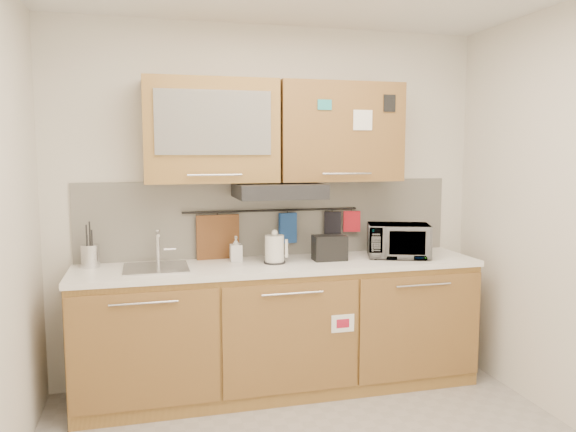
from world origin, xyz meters
TOP-DOWN VIEW (x-y plane):
  - wall_back at (0.00, 1.50)m, footprint 3.20×0.00m
  - base_cabinet at (0.00, 1.19)m, footprint 2.80×0.64m
  - countertop at (0.00, 1.19)m, footprint 2.82×0.62m
  - backsplash at (0.00, 1.49)m, footprint 2.80×0.02m
  - upper_cabinets at (-0.00, 1.32)m, footprint 1.82×0.37m
  - range_hood at (0.00, 1.25)m, footprint 0.60×0.46m
  - sink at (-0.85, 1.21)m, footprint 0.42×0.40m
  - utensil_rail at (0.00, 1.45)m, footprint 1.30×0.02m
  - utensil_crock at (-1.27, 1.35)m, footprint 0.16×0.16m
  - kettle at (-0.04, 1.18)m, footprint 0.18×0.17m
  - toaster at (0.36, 1.19)m, footprint 0.24×0.15m
  - microwave at (0.89, 1.18)m, footprint 0.51×0.42m
  - soap_bottle at (-0.29, 1.31)m, footprint 0.08×0.09m
  - cutting_board at (-0.41, 1.44)m, footprint 0.31×0.04m
  - oven_mitt at (0.11, 1.44)m, footprint 0.14×0.06m
  - dark_pouch at (0.47, 1.44)m, footprint 0.13×0.08m
  - pot_holder at (0.62, 1.44)m, footprint 0.13×0.05m

SIDE VIEW (x-z plane):
  - base_cabinet at x=0.00m, z-range -0.03..0.85m
  - countertop at x=0.00m, z-range 0.88..0.92m
  - sink at x=-0.85m, z-range 0.79..1.05m
  - utensil_crock at x=-1.27m, z-range 0.85..1.15m
  - soap_bottle at x=-0.29m, z-range 0.92..1.10m
  - toaster at x=0.36m, z-range 0.92..1.10m
  - kettle at x=-0.04m, z-range 0.89..1.13m
  - microwave at x=0.89m, z-range 0.92..1.16m
  - cutting_board at x=-0.41m, z-range 0.86..1.24m
  - oven_mitt at x=0.11m, z-range 1.02..1.24m
  - dark_pouch at x=0.47m, z-range 1.04..1.24m
  - pot_holder at x=0.62m, z-range 1.08..1.24m
  - backsplash at x=0.00m, z-range 0.92..1.48m
  - utensil_rail at x=0.00m, z-range 1.25..1.27m
  - wall_back at x=0.00m, z-range -0.30..2.90m
  - range_hood at x=0.00m, z-range 1.37..1.47m
  - upper_cabinets at x=0.00m, z-range 1.48..2.18m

